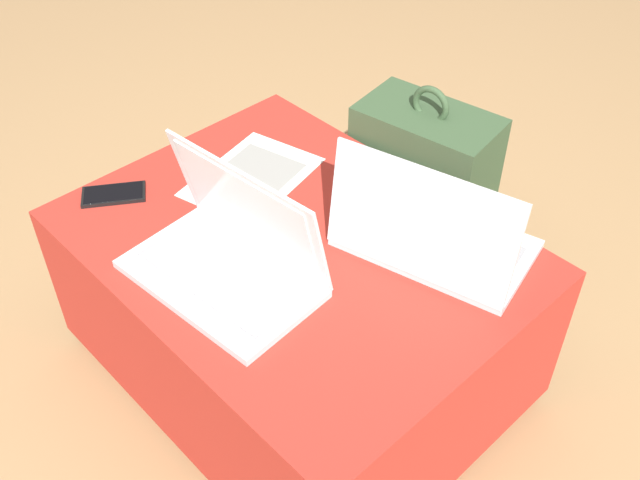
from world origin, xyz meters
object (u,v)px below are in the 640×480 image
object	(u,v)px
laptop_far	(431,236)
backpack	(423,197)
laptop_near	(230,255)
paper_sheet	(252,177)
cell_phone	(114,194)

from	to	relation	value
laptop_far	backpack	xyz separation A→B (m)	(-0.27, 0.33, -0.24)
laptop_near	paper_sheet	world-z (taller)	laptop_near
paper_sheet	cell_phone	bearing A→B (deg)	-134.66
backpack	paper_sheet	distance (m)	0.49
cell_phone	paper_sheet	size ratio (longest dim) A/B	0.45
backpack	paper_sheet	world-z (taller)	backpack
backpack	paper_sheet	size ratio (longest dim) A/B	1.69
laptop_near	laptop_far	bearing A→B (deg)	49.39
backpack	paper_sheet	bearing A→B (deg)	58.22
laptop_near	laptop_far	size ratio (longest dim) A/B	0.94
cell_phone	paper_sheet	bearing A→B (deg)	92.83
backpack	paper_sheet	xyz separation A→B (m)	(-0.17, -0.42, 0.19)
laptop_far	paper_sheet	world-z (taller)	laptop_far
paper_sheet	laptop_near	bearing A→B (deg)	-60.98
cell_phone	backpack	bearing A→B (deg)	97.66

